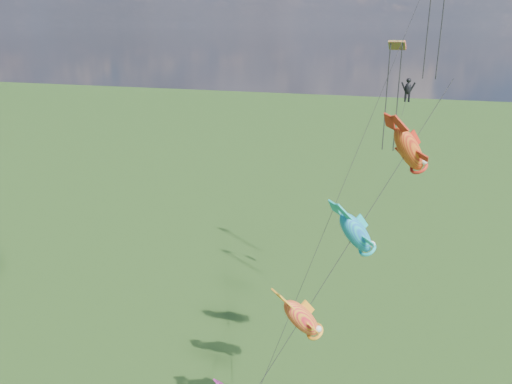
% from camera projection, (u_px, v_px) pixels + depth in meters
% --- Properties ---
extents(fish_windsock_rig, '(10.93, 11.80, 19.76)m').
position_uv_depth(fish_windsock_rig, '(328.00, 276.00, 23.17)').
color(fish_windsock_rig, brown).
rests_on(fish_windsock_rig, ground).
extents(parafoil_rig, '(9.25, 15.58, 27.41)m').
position_uv_depth(parafoil_rig, '(408.00, 67.00, 31.29)').
color(parafoil_rig, brown).
rests_on(parafoil_rig, ground).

